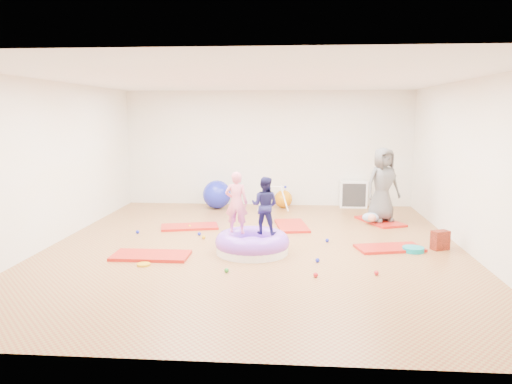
{
  "coord_description": "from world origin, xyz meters",
  "views": [
    {
      "loc": [
        0.68,
        -8.22,
        2.25
      ],
      "look_at": [
        0.0,
        0.3,
        0.9
      ],
      "focal_mm": 35.0,
      "sensor_mm": 36.0,
      "label": 1
    }
  ],
  "objects": [
    {
      "name": "cube_shelf",
      "position": [
        2.08,
        3.79,
        0.32
      ],
      "size": [
        0.64,
        0.32,
        0.64
      ],
      "color": "white",
      "rests_on": "ground"
    },
    {
      "name": "child_navy",
      "position": [
        0.19,
        -0.25,
        0.82
      ],
      "size": [
        0.53,
        0.45,
        0.94
      ],
      "primitive_type": "imported",
      "rotation": [
        0.0,
        0.0,
        2.9
      ],
      "color": "#1B194A",
      "rests_on": "inflatable_cushion"
    },
    {
      "name": "backpack",
      "position": [
        3.1,
        0.07,
        0.16
      ],
      "size": [
        0.33,
        0.27,
        0.32
      ],
      "primitive_type": "cube",
      "rotation": [
        0.0,
        0.0,
        0.44
      ],
      "color": "red",
      "rests_on": "ground"
    },
    {
      "name": "room",
      "position": [
        0.0,
        0.0,
        1.4
      ],
      "size": [
        7.01,
        8.01,
        2.81
      ],
      "color": "olive",
      "rests_on": "ground"
    },
    {
      "name": "gym_mat_rear_right",
      "position": [
        2.45,
        2.12,
        0.02
      ],
      "size": [
        0.97,
        1.27,
        0.05
      ],
      "primitive_type": "cube",
      "rotation": [
        0.0,
        0.0,
        1.98
      ],
      "color": "red",
      "rests_on": "ground"
    },
    {
      "name": "ball_pit_balls",
      "position": [
        -0.1,
        -0.17,
        0.03
      ],
      "size": [
        4.19,
        2.89,
        0.07
      ],
      "color": "gold",
      "rests_on": "ground"
    },
    {
      "name": "balance_disc",
      "position": [
        2.63,
        -0.1,
        0.04
      ],
      "size": [
        0.35,
        0.35,
        0.08
      ],
      "primitive_type": "cylinder",
      "color": "#0A9099",
      "rests_on": "ground"
    },
    {
      "name": "infant",
      "position": [
        2.23,
        1.89,
        0.15
      ],
      "size": [
        0.34,
        0.35,
        0.2
      ],
      "color": "#91A7C9",
      "rests_on": "gym_mat_rear_right"
    },
    {
      "name": "gym_mat_right",
      "position": [
        2.27,
        0.02,
        0.02
      ],
      "size": [
        1.19,
        0.79,
        0.05
      ],
      "primitive_type": "cube",
      "rotation": [
        0.0,
        0.0,
        0.24
      ],
      "color": "red",
      "rests_on": "ground"
    },
    {
      "name": "gym_mat_mid_left",
      "position": [
        -1.41,
        1.32,
        0.02
      ],
      "size": [
        1.21,
        0.81,
        0.05
      ],
      "primitive_type": "cube",
      "rotation": [
        0.0,
        0.0,
        0.25
      ],
      "color": "red",
      "rests_on": "ground"
    },
    {
      "name": "exercise_ball_blue",
      "position": [
        -1.18,
        3.4,
        0.34
      ],
      "size": [
        0.67,
        0.67,
        0.67
      ],
      "primitive_type": "sphere",
      "color": "#1A22B6",
      "rests_on": "ground"
    },
    {
      "name": "gym_mat_front_left",
      "position": [
        -1.59,
        -0.74,
        0.03
      ],
      "size": [
        1.2,
        0.6,
        0.05
      ],
      "primitive_type": "cube",
      "rotation": [
        0.0,
        0.0,
        -0.0
      ],
      "color": "red",
      "rests_on": "ground"
    },
    {
      "name": "adult_caregiver",
      "position": [
        2.47,
        2.08,
        0.81
      ],
      "size": [
        0.87,
        0.74,
        1.52
      ],
      "primitive_type": "imported",
      "rotation": [
        0.0,
        0.0,
        0.42
      ],
      "color": "#565656",
      "rests_on": "gym_mat_rear_right"
    },
    {
      "name": "gym_mat_center_back",
      "position": [
        0.62,
        1.57,
        0.02
      ],
      "size": [
        0.75,
        1.22,
        0.05
      ],
      "primitive_type": "cube",
      "rotation": [
        0.0,
        0.0,
        1.73
      ],
      "color": "red",
      "rests_on": "ground"
    },
    {
      "name": "child_pink",
      "position": [
        -0.27,
        -0.28,
        0.86
      ],
      "size": [
        0.39,
        0.26,
        1.02
      ],
      "primitive_type": "imported",
      "rotation": [
        0.0,
        0.0,
        3.09
      ],
      "color": "pink",
      "rests_on": "inflatable_cushion"
    },
    {
      "name": "inflatable_cushion",
      "position": [
        -0.01,
        -0.38,
        0.15
      ],
      "size": [
        1.21,
        1.21,
        0.38
      ],
      "rotation": [
        0.0,
        0.0,
        -0.27
      ],
      "color": "white",
      "rests_on": "ground"
    },
    {
      "name": "yellow_toy",
      "position": [
        -1.57,
        -1.18,
        0.02
      ],
      "size": [
        0.2,
        0.2,
        0.03
      ],
      "primitive_type": "cylinder",
      "color": "gold",
      "rests_on": "ground"
    },
    {
      "name": "infant_play_gym",
      "position": [
        0.17,
        3.34,
        0.38
      ],
      "size": [
        0.73,
        0.7,
        0.56
      ],
      "rotation": [
        0.0,
        0.0,
        0.04
      ],
      "color": "white",
      "rests_on": "ground"
    },
    {
      "name": "exercise_ball_orange",
      "position": [
        0.4,
        3.6,
        0.22
      ],
      "size": [
        0.43,
        0.43,
        0.43
      ],
      "primitive_type": "sphere",
      "color": "orange",
      "rests_on": "ground"
    }
  ]
}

